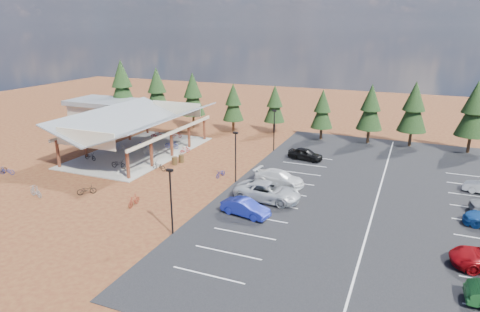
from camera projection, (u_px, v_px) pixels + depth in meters
ground at (182, 182)px, 42.81m from camera, size 140.00×140.00×0.00m
asphalt_lot at (377, 198)px, 38.63m from camera, size 27.00×44.00×0.04m
concrete_pad at (140, 152)px, 52.65m from camera, size 10.60×18.60×0.10m
bike_pavilion at (138, 122)px, 51.54m from camera, size 11.65×19.40×4.97m
outbuilding at (106, 112)px, 66.93m from camera, size 11.00×7.00×3.90m
lamp_post_0 at (171, 197)px, 31.27m from camera, size 0.50×0.25×5.14m
lamp_post_1 at (236, 153)px, 41.85m from camera, size 0.50×0.25×5.14m
lamp_post_2 at (274, 127)px, 52.43m from camera, size 0.50×0.25×5.14m
trash_bin_0 at (175, 161)px, 47.89m from camera, size 0.60×0.60×0.90m
trash_bin_1 at (181, 159)px, 48.70m from camera, size 0.60×0.60×0.90m
pine_0 at (122, 84)px, 68.51m from camera, size 4.22×4.22×9.82m
pine_1 at (157, 89)px, 66.67m from camera, size 3.78×3.78×8.80m
pine_2 at (193, 94)px, 63.63m from camera, size 3.60×3.60×8.39m
pine_3 at (233, 102)px, 61.64m from camera, size 3.05×3.05×7.10m
pine_4 at (275, 104)px, 60.86m from camera, size 2.98×2.98×6.94m
pine_5 at (322, 109)px, 57.34m from camera, size 2.96×2.96×6.89m
pine_6 at (371, 107)px, 55.41m from camera, size 3.37×3.37×7.85m
pine_7 at (414, 107)px, 53.72m from camera, size 3.61×3.61×8.41m
pine_8 at (474, 109)px, 50.91m from camera, size 3.79×3.79×8.84m
bike_0 at (90, 156)px, 49.20m from camera, size 1.79×0.83×0.91m
bike_1 at (122, 147)px, 52.93m from camera, size 1.65×0.90×0.95m
bike_2 at (143, 144)px, 54.47m from camera, size 1.70×1.01×0.84m
bike_3 at (157, 135)px, 58.56m from camera, size 1.75×0.96×1.01m
bike_4 at (119, 164)px, 46.36m from camera, size 1.89×0.68×0.99m
bike_5 at (150, 151)px, 50.93m from camera, size 1.88×0.74×1.10m
bike_6 at (172, 145)px, 53.78m from camera, size 1.90×0.73×0.99m
bike_7 at (176, 135)px, 58.84m from camera, size 1.57×0.86×0.91m
bike_8 at (0, 171)px, 44.56m from camera, size 1.00×1.98×0.99m
bike_10 at (7, 171)px, 44.69m from camera, size 1.75×0.99×0.87m
bike_11 at (134, 200)px, 36.95m from camera, size 0.63×1.77×1.04m
bike_12 at (87, 190)px, 39.47m from camera, size 1.63×1.64×0.90m
bike_13 at (36, 191)px, 38.88m from camera, size 1.85×0.87×1.07m
bike_14 at (221, 173)px, 43.99m from camera, size 0.74×1.62×0.82m
bike_15 at (185, 150)px, 52.04m from camera, size 0.98×1.54×0.90m
bike_16 at (159, 166)px, 46.03m from camera, size 1.94×0.99×0.97m
car_1 at (245, 208)px, 34.95m from camera, size 4.34×2.20×1.36m
car_2 at (268, 192)px, 37.96m from camera, size 6.03×2.94×1.65m
car_3 at (279, 178)px, 41.66m from camera, size 5.20×2.59×1.45m
car_4 at (305, 154)px, 49.47m from camera, size 4.26×2.36×1.37m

